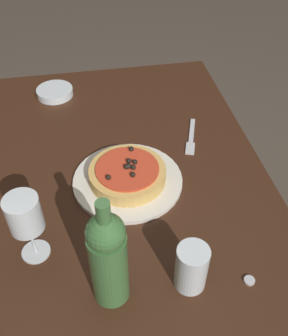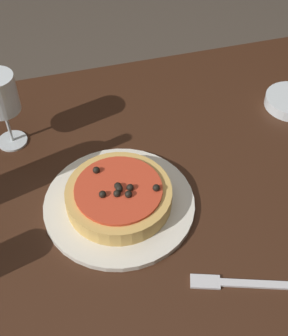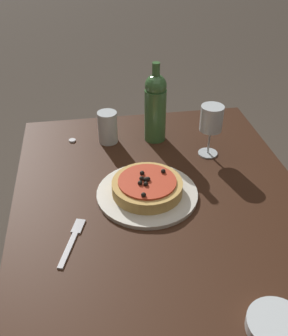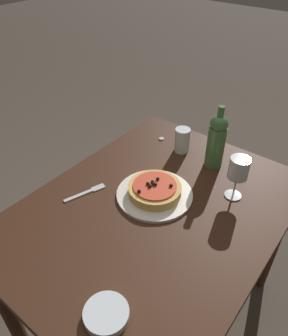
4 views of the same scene
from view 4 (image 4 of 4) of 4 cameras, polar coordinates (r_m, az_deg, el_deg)
The scene contains 10 objects.
ground_plane at distance 1.83m, azimuth 1.26°, elevation -23.71°, with size 14.00×14.00×0.00m, color #4C4238.
dining_table at distance 1.31m, azimuth 1.65°, elevation -10.15°, with size 1.13×0.85×0.75m.
dinner_plate at distance 1.27m, azimuth 1.85°, elevation -4.61°, with size 0.30×0.30×0.01m.
pizza at distance 1.26m, azimuth 1.87°, elevation -3.72°, with size 0.21×0.21×0.05m.
wine_glass at distance 1.24m, azimuth 16.15°, elevation -0.26°, with size 0.07×0.07×0.18m.
wine_bottle at distance 1.39m, azimuth 12.51°, elevation 4.77°, with size 0.08×0.08×0.28m.
water_cup at distance 1.50m, azimuth 6.66°, elevation 4.84°, with size 0.07×0.07×0.11m.
side_bowl at distance 0.97m, azimuth -6.58°, elevation -23.96°, with size 0.13×0.13×0.02m.
fork at distance 1.31m, azimuth -9.81°, elevation -4.14°, with size 0.17×0.07×0.00m.
bottle_cap at distance 1.60m, azimuth 3.07°, elevation 5.10°, with size 0.02×0.02×0.01m.
Camera 4 is at (-0.71, -0.51, 1.61)m, focal length 35.00 mm.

